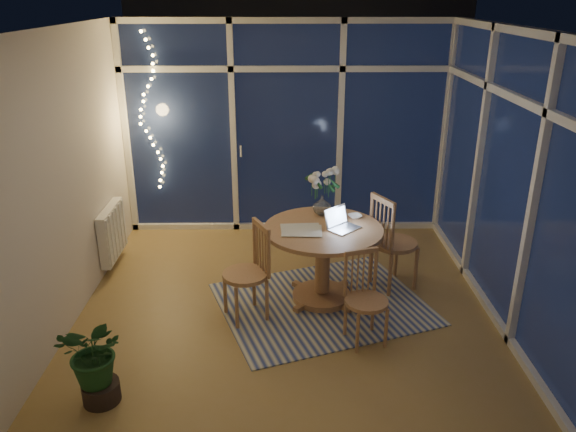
# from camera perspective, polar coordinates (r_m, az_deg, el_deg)

# --- Properties ---
(floor) EXTENTS (4.00, 4.00, 0.00)m
(floor) POSITION_cam_1_polar(r_m,az_deg,el_deg) (5.59, 0.07, -9.04)
(floor) COLOR olive
(floor) RESTS_ON ground
(ceiling) EXTENTS (4.00, 4.00, 0.00)m
(ceiling) POSITION_cam_1_polar(r_m,az_deg,el_deg) (4.80, 0.09, 18.64)
(ceiling) COLOR white
(ceiling) RESTS_ON wall_back
(wall_back) EXTENTS (4.00, 0.04, 2.60)m
(wall_back) POSITION_cam_1_polar(r_m,az_deg,el_deg) (6.97, -0.13, 8.85)
(wall_back) COLOR silver
(wall_back) RESTS_ON floor
(wall_front) EXTENTS (4.00, 0.04, 2.60)m
(wall_front) POSITION_cam_1_polar(r_m,az_deg,el_deg) (3.21, 0.53, -7.45)
(wall_front) COLOR silver
(wall_front) RESTS_ON floor
(wall_left) EXTENTS (0.04, 4.00, 2.60)m
(wall_left) POSITION_cam_1_polar(r_m,az_deg,el_deg) (5.40, -21.68, 3.40)
(wall_left) COLOR silver
(wall_left) RESTS_ON floor
(wall_right) EXTENTS (0.04, 4.00, 2.60)m
(wall_right) POSITION_cam_1_polar(r_m,az_deg,el_deg) (5.45, 21.65, 3.54)
(wall_right) COLOR silver
(wall_right) RESTS_ON floor
(window_wall_back) EXTENTS (4.00, 0.10, 2.60)m
(window_wall_back) POSITION_cam_1_polar(r_m,az_deg,el_deg) (6.93, -0.13, 8.77)
(window_wall_back) COLOR silver
(window_wall_back) RESTS_ON floor
(window_wall_right) EXTENTS (0.10, 4.00, 2.60)m
(window_wall_right) POSITION_cam_1_polar(r_m,az_deg,el_deg) (5.43, 21.26, 3.55)
(window_wall_right) COLOR silver
(window_wall_right) RESTS_ON floor
(radiator) EXTENTS (0.10, 0.70, 0.58)m
(radiator) POSITION_cam_1_polar(r_m,az_deg,el_deg) (6.49, -17.44, -1.59)
(radiator) COLOR white
(radiator) RESTS_ON wall_left
(fairy_lights) EXTENTS (0.24, 0.10, 1.85)m
(fairy_lights) POSITION_cam_1_polar(r_m,az_deg,el_deg) (6.99, -13.99, 10.13)
(fairy_lights) COLOR #FFCE66
(fairy_lights) RESTS_ON window_wall_back
(garden_patio) EXTENTS (12.00, 6.00, 0.10)m
(garden_patio) POSITION_cam_1_polar(r_m,az_deg,el_deg) (10.24, 2.53, 5.20)
(garden_patio) COLOR black
(garden_patio) RESTS_ON ground
(garden_fence) EXTENTS (11.00, 0.08, 1.80)m
(garden_fence) POSITION_cam_1_polar(r_m,az_deg,el_deg) (10.48, -0.31, 11.02)
(garden_fence) COLOR #3A2515
(garden_fence) RESTS_ON ground
(neighbour_roof) EXTENTS (7.00, 3.00, 2.20)m
(neighbour_roof) POSITION_cam_1_polar(r_m,az_deg,el_deg) (13.32, 0.96, 18.96)
(neighbour_roof) COLOR #35383F
(neighbour_roof) RESTS_ON ground
(garden_shrubs) EXTENTS (0.90, 0.90, 0.90)m
(garden_shrubs) POSITION_cam_1_polar(r_m,az_deg,el_deg) (8.58, -5.59, 5.36)
(garden_shrubs) COLOR black
(garden_shrubs) RESTS_ON ground
(rug) EXTENTS (2.33, 2.10, 0.01)m
(rug) POSITION_cam_1_polar(r_m,az_deg,el_deg) (5.61, 3.49, -8.88)
(rug) COLOR beige
(rug) RESTS_ON floor
(dining_table) EXTENTS (1.46, 1.46, 0.78)m
(dining_table) POSITION_cam_1_polar(r_m,az_deg,el_deg) (5.51, 3.51, -4.92)
(dining_table) COLOR #9A7245
(dining_table) RESTS_ON floor
(chair_left) EXTENTS (0.58, 0.58, 0.95)m
(chair_left) POSITION_cam_1_polar(r_m,az_deg,el_deg) (5.19, -4.39, -5.74)
(chair_left) COLOR #9A7245
(chair_left) RESTS_ON floor
(chair_right) EXTENTS (0.64, 0.64, 1.03)m
(chair_right) POSITION_cam_1_polar(r_m,az_deg,el_deg) (5.80, 10.83, -2.50)
(chair_right) COLOR #9A7245
(chair_right) RESTS_ON floor
(chair_front) EXTENTS (0.48, 0.48, 0.84)m
(chair_front) POSITION_cam_1_polar(r_m,az_deg,el_deg) (4.89, 8.01, -8.40)
(chair_front) COLOR #9A7245
(chair_front) RESTS_ON floor
(laptop) EXTENTS (0.38, 0.38, 0.21)m
(laptop) POSITION_cam_1_polar(r_m,az_deg,el_deg) (5.29, 5.75, -0.28)
(laptop) COLOR silver
(laptop) RESTS_ON dining_table
(flower_vase) EXTENTS (0.26, 0.26, 0.21)m
(flower_vase) POSITION_cam_1_polar(r_m,az_deg,el_deg) (5.64, 3.48, 1.19)
(flower_vase) COLOR silver
(flower_vase) RESTS_ON dining_table
(bowl) EXTENTS (0.19, 0.19, 0.04)m
(bowl) POSITION_cam_1_polar(r_m,az_deg,el_deg) (5.60, 6.81, -0.01)
(bowl) COLOR white
(bowl) RESTS_ON dining_table
(newspapers) EXTENTS (0.42, 0.34, 0.01)m
(newspapers) POSITION_cam_1_polar(r_m,az_deg,el_deg) (5.27, 1.74, -1.48)
(newspapers) COLOR silver
(newspapers) RESTS_ON dining_table
(phone) EXTENTS (0.12, 0.07, 0.01)m
(phone) POSITION_cam_1_polar(r_m,az_deg,el_deg) (5.34, 5.03, -1.21)
(phone) COLOR black
(phone) RESTS_ON dining_table
(potted_plant) EXTENTS (0.68, 0.64, 0.76)m
(potted_plant) POSITION_cam_1_polar(r_m,az_deg,el_deg) (4.45, -18.90, -13.53)
(potted_plant) COLOR #18431D
(potted_plant) RESTS_ON floor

